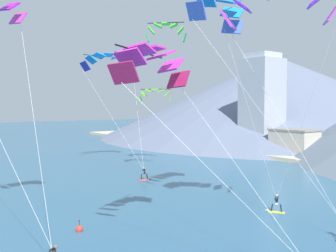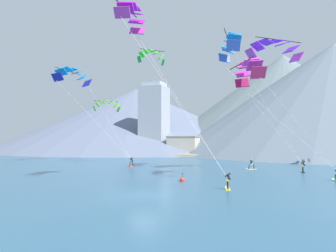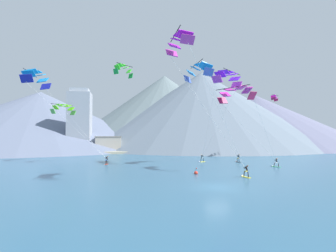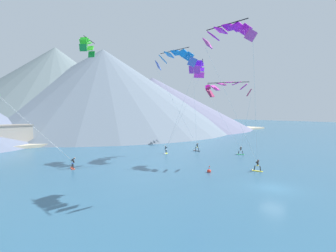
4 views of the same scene
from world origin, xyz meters
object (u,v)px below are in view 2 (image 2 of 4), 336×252
parafoil_kite_near_trail (248,70)px  parafoil_kite_far_left (275,48)px  kitesurfer_far_left (250,166)px  parafoil_kite_distant_high_outer (107,105)px  kitesurfer_near_lead (228,184)px  kitesurfer_near_trail (336,177)px  kitesurfer_mid_center (303,168)px  race_marker_buoy (182,180)px  parafoil_kite_distant_low_drift (151,55)px  kitesurfer_far_right (132,163)px  parafoil_kite_mid_center (231,45)px  parafoil_kite_near_lead (132,16)px  parafoil_kite_far_right (72,75)px

parafoil_kite_near_trail → parafoil_kite_far_left: bearing=75.0°
kitesurfer_far_left → parafoil_kite_distant_high_outer: (-28.88, 6.96, 11.00)m
kitesurfer_near_lead → kitesurfer_near_trail: kitesurfer_near_lead is taller
kitesurfer_mid_center → race_marker_buoy: size_ratio=1.72×
race_marker_buoy → kitesurfer_near_trail: bearing=20.5°
kitesurfer_mid_center → parafoil_kite_distant_low_drift: bearing=177.1°
parafoil_kite_near_trail → parafoil_kite_distant_low_drift: 23.20m
kitesurfer_far_right → race_marker_buoy: size_ratio=1.75×
parafoil_kite_mid_center → parafoil_kite_distant_low_drift: parafoil_kite_distant_low_drift is taller
race_marker_buoy → parafoil_kite_far_left: bearing=49.7°
kitesurfer_mid_center → kitesurfer_far_right: (-26.40, 0.17, -0.02)m
kitesurfer_far_left → parafoil_kite_distant_low_drift: 24.30m
kitesurfer_near_lead → parafoil_kite_mid_center: parafoil_kite_mid_center is taller
parafoil_kite_near_lead → parafoil_kite_far_left: (12.95, 16.78, -0.15)m
kitesurfer_near_lead → parafoil_kite_distant_high_outer: (-28.98, 26.83, 10.97)m
parafoil_kite_mid_center → parafoil_kite_distant_low_drift: (-14.13, 4.78, 0.89)m
kitesurfer_mid_center → parafoil_kite_near_trail: 18.22m
kitesurfer_far_left → parafoil_kite_mid_center: bearing=-110.8°
parafoil_kite_near_lead → parafoil_kite_distant_low_drift: (-6.99, 21.42, 1.71)m
kitesurfer_near_trail → parafoil_kite_far_right: parafoil_kite_far_right is taller
parafoil_kite_far_right → parafoil_kite_distant_high_outer: size_ratio=3.30×
kitesurfer_near_lead → race_marker_buoy: kitesurfer_near_lead is taller
kitesurfer_near_trail → parafoil_kite_distant_high_outer: (-39.30, 17.08, 11.03)m
parafoil_kite_distant_high_outer → parafoil_kite_far_left: bearing=-19.9°
parafoil_kite_distant_low_drift → race_marker_buoy: size_ratio=4.37×
parafoil_kite_mid_center → race_marker_buoy: parafoil_kite_mid_center is taller
kitesurfer_far_left → race_marker_buoy: (-5.60, -16.09, -0.31)m
parafoil_kite_far_left → kitesurfer_near_trail: bearing=-38.6°
race_marker_buoy → parafoil_kite_distant_low_drift: bearing=123.4°
kitesurfer_near_trail → parafoil_kite_distant_low_drift: bearing=159.6°
parafoil_kite_far_left → parafoil_kite_distant_low_drift: bearing=166.9°
parafoil_kite_mid_center → race_marker_buoy: 21.15m
kitesurfer_mid_center → race_marker_buoy: bearing=-131.5°
kitesurfer_far_left → parafoil_kite_far_left: size_ratio=0.10×
kitesurfer_near_lead → parafoil_kite_far_left: size_ratio=0.11×
kitesurfer_far_left → kitesurfer_near_lead: bearing=-89.7°
parafoil_kite_far_right → parafoil_kite_distant_low_drift: 16.58m
kitesurfer_near_lead → parafoil_kite_distant_high_outer: 40.99m
kitesurfer_mid_center → kitesurfer_far_right: kitesurfer_mid_center is taller
kitesurfer_mid_center → kitesurfer_far_left: (-7.35, 1.46, -0.05)m
kitesurfer_mid_center → parafoil_kite_far_left: (-3.46, -3.45, 16.33)m
kitesurfer_near_lead → parafoil_kite_distant_low_drift: bearing=129.5°
parafoil_kite_near_trail → parafoil_kite_distant_high_outer: size_ratio=2.40×
kitesurfer_near_trail → parafoil_kite_far_left: 18.41m
kitesurfer_near_lead → parafoil_kite_distant_low_drift: parafoil_kite_distant_low_drift is taller
kitesurfer_near_trail → kitesurfer_far_left: 14.52m
kitesurfer_far_right → race_marker_buoy: bearing=-47.7°
parafoil_kite_near_lead → kitesurfer_mid_center: bearing=50.9°
parafoil_kite_mid_center → kitesurfer_near_trail: bearing=-22.3°
parafoil_kite_far_left → parafoil_kite_distant_low_drift: (-19.94, 4.64, 1.86)m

